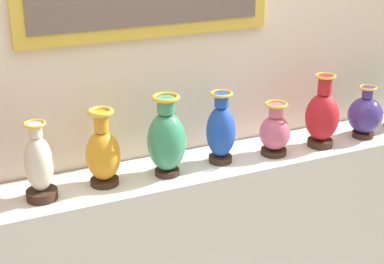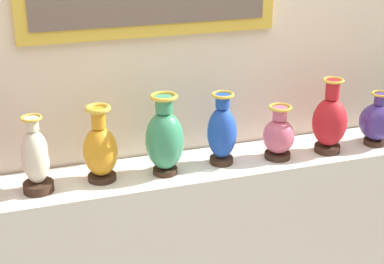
% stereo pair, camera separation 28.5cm
% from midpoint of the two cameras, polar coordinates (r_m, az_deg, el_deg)
% --- Properties ---
extents(display_shelf, '(3.12, 0.38, 0.83)m').
position_cam_midpoint_polar(display_shelf, '(3.12, -2.65, -10.29)').
color(display_shelf, silver).
rests_on(display_shelf, ground_plane).
extents(back_wall, '(4.87, 0.14, 3.09)m').
position_cam_midpoint_polar(back_wall, '(2.92, -5.00, 11.51)').
color(back_wall, beige).
rests_on(back_wall, ground_plane).
extents(vase_ivory, '(0.14, 0.14, 0.36)m').
position_cam_midpoint_polar(vase_ivory, '(2.66, -17.62, -3.29)').
color(vase_ivory, '#382319').
rests_on(vase_ivory, display_shelf).
extents(vase_amber, '(0.16, 0.16, 0.37)m').
position_cam_midpoint_polar(vase_amber, '(2.73, -11.61, -2.10)').
color(vase_amber, '#382319').
rests_on(vase_amber, display_shelf).
extents(vase_jade, '(0.18, 0.18, 0.40)m').
position_cam_midpoint_polar(vase_jade, '(2.77, -5.44, -0.81)').
color(vase_jade, '#382319').
rests_on(vase_jade, display_shelf).
extents(vase_sapphire, '(0.15, 0.15, 0.37)m').
position_cam_midpoint_polar(vase_sapphire, '(2.90, 0.02, 0.06)').
color(vase_sapphire, '#382319').
rests_on(vase_sapphire, display_shelf).
extents(vase_rose, '(0.16, 0.16, 0.28)m').
position_cam_midpoint_polar(vase_rose, '(3.01, 5.38, -0.06)').
color(vase_rose, '#382319').
rests_on(vase_rose, display_shelf).
extents(vase_crimson, '(0.18, 0.18, 0.40)m').
position_cam_midpoint_polar(vase_crimson, '(3.13, 10.00, 1.44)').
color(vase_crimson, '#382319').
rests_on(vase_crimson, display_shelf).
extents(vase_indigo, '(0.19, 0.19, 0.29)m').
position_cam_midpoint_polar(vase_indigo, '(3.32, 14.12, 1.57)').
color(vase_indigo, '#382319').
rests_on(vase_indigo, display_shelf).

